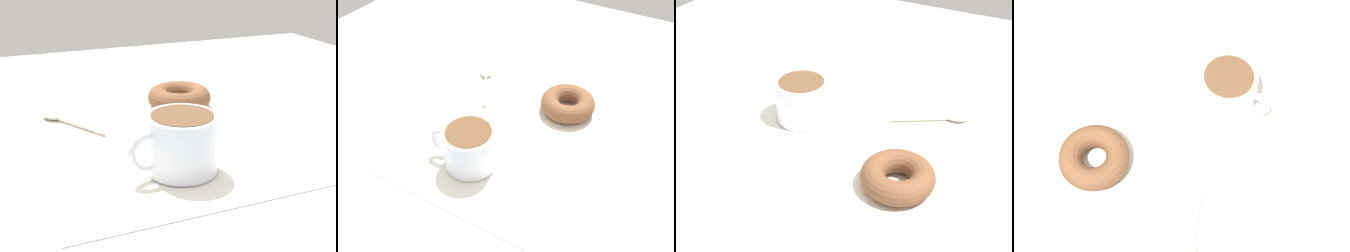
% 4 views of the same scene
% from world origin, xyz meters
% --- Properties ---
extents(ground_plane, '(1.20, 1.20, 0.02)m').
position_xyz_m(ground_plane, '(0.00, 0.00, -0.01)').
color(ground_plane, '#99A8B7').
extents(napkin, '(0.35, 0.35, 0.00)m').
position_xyz_m(napkin, '(0.00, -0.02, 0.00)').
color(napkin, white).
rests_on(napkin, ground_plane).
extents(coffee_cup, '(0.11, 0.08, 0.07)m').
position_xyz_m(coffee_cup, '(0.02, 0.06, 0.04)').
color(coffee_cup, silver).
rests_on(coffee_cup, napkin).
extents(donut, '(0.10, 0.10, 0.03)m').
position_xyz_m(donut, '(-0.06, -0.14, 0.02)').
color(donut, brown).
rests_on(donut, napkin).
extents(spoon, '(0.08, 0.11, 0.01)m').
position_xyz_m(spoon, '(0.12, -0.15, 0.01)').
color(spoon, '#B7B2A8').
rests_on(spoon, napkin).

